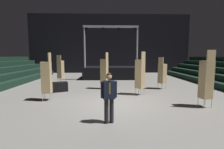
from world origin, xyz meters
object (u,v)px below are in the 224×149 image
Objects in this scene: stage_riser at (111,72)px; chair_stack_mid_right at (162,73)px; man_with_tie at (109,95)px; chair_stack_mid_left at (104,71)px; equipment_road_case at (60,87)px; chair_stack_front_right at (47,77)px; chair_stack_mid_centre at (61,69)px; chair_stack_front_left at (206,79)px; chair_stack_rear_left at (140,73)px.

chair_stack_mid_right is (3.51, -5.70, 0.44)m from stage_riser.
man_with_tie is 0.68× the size of chair_stack_mid_left.
man_with_tie is 0.79× the size of chair_stack_mid_right.
chair_stack_mid_right reaches higher than equipment_road_case.
chair_stack_front_right reaches higher than man_with_tie.
chair_stack_front_right is 1.04× the size of chair_stack_mid_centre.
stage_riser is at bearing 61.58° from equipment_road_case.
stage_riser is 6.71m from chair_stack_mid_right.
chair_stack_front_left is 1.15× the size of chair_stack_mid_right.
chair_stack_front_left is 4.19m from chair_stack_mid_right.
stage_riser reaches higher than chair_stack_front_right.
chair_stack_rear_left is at bearing -126.81° from man_with_tie.
equipment_road_case is at bearing -118.42° from stage_riser.
chair_stack_front_left reaches higher than man_with_tie.
chair_stack_mid_centre is at bearing -146.69° from stage_riser.
chair_stack_front_left is at bearing -24.97° from equipment_road_case.
chair_stack_rear_left reaches higher than man_with_tie.
chair_stack_front_left is at bearing -92.20° from chair_stack_rear_left.
chair_stack_mid_left is 1.15× the size of chair_stack_mid_right.
chair_stack_mid_right is (6.98, 2.84, -0.13)m from chair_stack_front_right.
man_with_tie is at bearing -91.45° from stage_riser.
equipment_road_case is (0.95, -3.47, -0.89)m from chair_stack_mid_centre.
chair_stack_mid_left is 2.84× the size of equipment_road_case.
chair_stack_front_left is 2.84× the size of equipment_road_case.
chair_stack_front_right is at bearing 161.39° from chair_stack_front_left.
chair_stack_rear_left is (2.15, -1.80, 0.00)m from chair_stack_mid_left.
equipment_road_case is (-7.50, 3.49, -0.98)m from chair_stack_front_left.
chair_stack_mid_left is at bearing -49.48° from chair_stack_front_right.
chair_stack_mid_left is at bearing -95.66° from stage_riser.
chair_stack_mid_left reaches higher than chair_stack_mid_right.
chair_stack_front_right is 2.38m from equipment_road_case.
chair_stack_mid_centre is (-3.83, 2.73, -0.08)m from chair_stack_mid_left.
stage_riser is 2.48× the size of chair_stack_mid_right.
equipment_road_case is (-3.44, -6.35, -0.37)m from stage_riser.
chair_stack_mid_left is (2.91, 2.93, 0.04)m from chair_stack_front_right.
stage_riser is 9.23m from chair_stack_front_right.
chair_stack_rear_left is at bearing -18.85° from chair_stack_mid_centre.
chair_stack_mid_left reaches higher than chair_stack_mid_centre.
stage_riser reaches higher than chair_stack_mid_right.
stage_riser is at bearing 16.09° from chair_stack_mid_left.
chair_stack_mid_left is at bearing -99.43° from man_with_tie.
chair_stack_mid_centre is at bearing 131.73° from chair_stack_front_left.
chair_stack_front_left reaches higher than chair_stack_mid_right.
chair_stack_mid_centre is (-4.09, 8.61, 0.21)m from man_with_tie.
chair_stack_mid_left and chair_stack_rear_left have the same top height.
stage_riser is 2.15× the size of chair_stack_rear_left.
chair_stack_mid_left is 2.80m from chair_stack_rear_left.
chair_stack_mid_left is 1.00× the size of chair_stack_rear_left.
chair_stack_mid_right is 8.38m from chair_stack_mid_centre.
stage_riser reaches higher than equipment_road_case.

